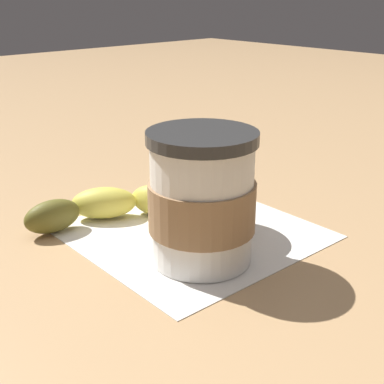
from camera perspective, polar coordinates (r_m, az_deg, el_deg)
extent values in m
plane|color=tan|center=(0.53, 0.00, -4.34)|extent=(3.00, 3.00, 0.00)
cube|color=white|center=(0.53, 0.00, -4.27)|extent=(0.22, 0.22, 0.00)
cylinder|color=white|center=(0.45, 1.06, -1.19)|extent=(0.09, 0.09, 0.11)
cylinder|color=#2D2D2D|center=(0.43, 1.11, 5.85)|extent=(0.09, 0.09, 0.01)
cylinder|color=#997551|center=(0.45, 1.06, -1.48)|extent=(0.09, 0.09, 0.04)
cylinder|color=beige|center=(0.53, 0.30, -2.14)|extent=(0.07, 0.07, 0.03)
ellipsoid|color=brown|center=(0.51, 0.31, 2.47)|extent=(0.09, 0.09, 0.06)
ellipsoid|color=#D6CC4C|center=(0.56, -3.57, -0.84)|extent=(0.06, 0.05, 0.03)
ellipsoid|color=#D6CC4C|center=(0.56, -9.37, -1.14)|extent=(0.06, 0.07, 0.03)
ellipsoid|color=brown|center=(0.53, -14.68, -2.52)|extent=(0.03, 0.06, 0.03)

